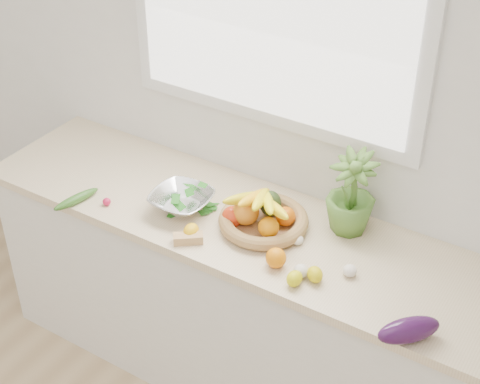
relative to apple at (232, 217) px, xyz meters
The scene contains 18 objects.
back_wall 0.54m from the apple, 95.54° to the left, with size 4.50×0.02×2.70m, color white.
counter_cabinet 0.52m from the apple, 123.30° to the left, with size 2.20×0.58×0.86m, color silver.
countertop 0.09m from the apple, 123.30° to the left, with size 2.24×0.62×0.04m, color beige.
orange_loose 0.30m from the apple, 24.67° to the right, with size 0.08×0.08×0.08m, color orange.
lemon_a 0.18m from the apple, 122.77° to the right, with size 0.06×0.07×0.06m, color #F7B60D.
lemon_b 0.42m from the apple, 25.19° to the right, with size 0.06×0.07×0.06m, color #D9D40B.
lemon_c 0.45m from the apple, 15.44° to the right, with size 0.06×0.07×0.06m, color #D3C10B.
apple is the anchor object (origin of this frame).
ginger 0.20m from the apple, 115.72° to the right, with size 0.11×0.05×0.04m, color tan.
garlic_a 0.28m from the apple, ahead, with size 0.05×0.05×0.04m, color white.
garlic_b 0.53m from the apple, ahead, with size 0.05×0.05×0.04m, color white.
garlic_c 0.40m from the apple, 18.36° to the right, with size 0.06×0.06×0.05m, color silver.
eggplant 0.86m from the apple, 14.88° to the right, with size 0.08×0.22×0.09m, color #32103B.
cucumber 0.67m from the apple, 161.19° to the right, with size 0.04×0.22×0.04m, color #2C5418.
radish 0.54m from the apple, 162.82° to the right, with size 0.03×0.03×0.03m, color #C01842.
potted_herb 0.48m from the apple, 29.48° to the left, with size 0.20×0.20×0.35m, color #4E7D2D.
fruit_basket 0.12m from the apple, 29.48° to the left, with size 0.45×0.45×0.19m.
colander_with_spinach 0.23m from the apple, behind, with size 0.26×0.26×0.13m.
Camera 1 is at (1.31, -0.07, 2.68)m, focal length 55.00 mm.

